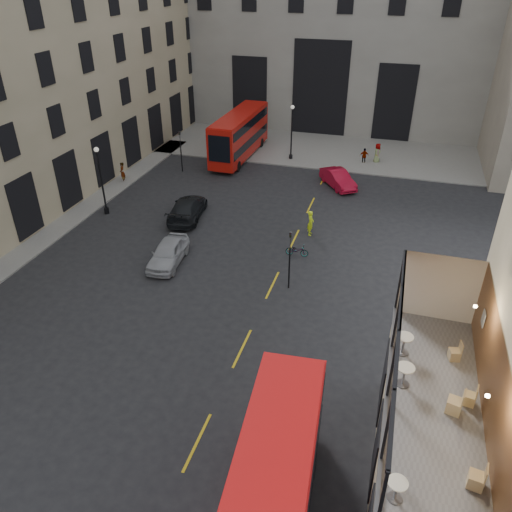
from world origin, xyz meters
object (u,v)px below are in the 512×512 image
(bus_far, at_px, (240,133))
(street_lamp_b, at_px, (291,136))
(pedestrian_b, at_px, (239,139))
(cafe_chair_c, at_px, (470,398))
(car_c, at_px, (187,209))
(pedestrian_e, at_px, (122,172))
(cafe_table_mid, at_px, (405,373))
(bicycle, at_px, (297,250))
(pedestrian_c, at_px, (364,156))
(pedestrian_d, at_px, (377,153))
(car_b, at_px, (338,179))
(cafe_table_near, at_px, (397,488))
(cafe_chair_d, at_px, (455,354))
(traffic_light_far, at_px, (181,146))
(cafe_table_far, at_px, (404,342))
(cafe_chair_b, at_px, (455,405))
(car_a, at_px, (168,253))
(pedestrian_a, at_px, (217,155))
(cyclist, at_px, (311,223))
(cafe_chair_a, at_px, (476,480))
(traffic_light_near, at_px, (290,253))
(street_lamp_a, at_px, (102,185))

(bus_far, bearing_deg, street_lamp_b, 8.18)
(pedestrian_b, distance_m, cafe_chair_c, 40.80)
(car_c, relative_size, pedestrian_b, 3.01)
(pedestrian_e, bearing_deg, bus_far, 114.57)
(pedestrian_e, bearing_deg, cafe_table_mid, 22.03)
(bicycle, distance_m, pedestrian_c, 19.21)
(bicycle, relative_size, pedestrian_d, 0.80)
(car_b, relative_size, pedestrian_b, 2.47)
(car_b, distance_m, cafe_table_near, 32.86)
(cafe_table_mid, xyz_separation_m, cafe_chair_d, (1.73, 1.82, -0.29))
(traffic_light_far, distance_m, cafe_table_far, 32.79)
(cafe_chair_b, bearing_deg, car_a, 142.40)
(car_b, height_order, pedestrian_a, pedestrian_a)
(cyclist, bearing_deg, cafe_chair_a, -163.28)
(bus_far, relative_size, cafe_table_near, 15.91)
(cafe_chair_d, bearing_deg, pedestrian_c, 100.78)
(cafe_chair_c, xyz_separation_m, cafe_chair_d, (-0.37, 2.09, 0.00))
(bicycle, distance_m, pedestrian_e, 19.49)
(pedestrian_a, xyz_separation_m, cafe_table_near, (17.92, -34.25, 4.17))
(pedestrian_b, xyz_separation_m, pedestrian_c, (13.10, -1.20, -0.13))
(cafe_table_mid, xyz_separation_m, cafe_chair_c, (2.09, -0.27, -0.29))
(traffic_light_near, relative_size, pedestrian_a, 2.14)
(pedestrian_c, height_order, cafe_chair_a, cafe_chair_a)
(traffic_light_far, bearing_deg, car_c, -63.85)
(car_a, distance_m, car_b, 18.09)
(bus_far, distance_m, cafe_chair_b, 37.91)
(cyclist, distance_m, cafe_table_near, 23.92)
(car_b, distance_m, pedestrian_e, 18.99)
(bicycle, height_order, cafe_chair_d, cafe_chair_d)
(pedestrian_b, height_order, pedestrian_c, pedestrian_b)
(pedestrian_c, distance_m, cafe_chair_c, 35.21)
(bus_far, relative_size, cafe_table_mid, 14.05)
(pedestrian_c, height_order, pedestrian_e, pedestrian_e)
(cafe_table_mid, bearing_deg, traffic_light_far, 127.02)
(cafe_table_far, relative_size, cafe_chair_b, 0.85)
(cafe_table_far, bearing_deg, street_lamp_a, 145.27)
(cafe_table_near, bearing_deg, bicycle, 109.29)
(car_b, xyz_separation_m, cafe_chair_d, (7.72, -25.82, 4.10))
(bus_far, relative_size, cafe_chair_d, 14.45)
(cafe_table_near, bearing_deg, street_lamp_b, 106.96)
(bicycle, bearing_deg, car_b, -5.33)
(bus_far, distance_m, pedestrian_a, 3.33)
(cafe_chair_a, xyz_separation_m, cafe_chair_c, (0.03, 3.10, -0.02))
(pedestrian_b, height_order, cafe_chair_d, cafe_chair_d)
(pedestrian_d, xyz_separation_m, cafe_chair_a, (5.33, -38.09, 3.90))
(pedestrian_d, bearing_deg, pedestrian_c, 104.76)
(cafe_chair_a, bearing_deg, pedestrian_e, 134.87)
(cafe_table_far, xyz_separation_m, cafe_chair_a, (2.15, -5.00, -0.26))
(cyclist, xyz_separation_m, cafe_chair_c, (8.67, -18.52, 3.91))
(bicycle, bearing_deg, cafe_table_mid, -157.13)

